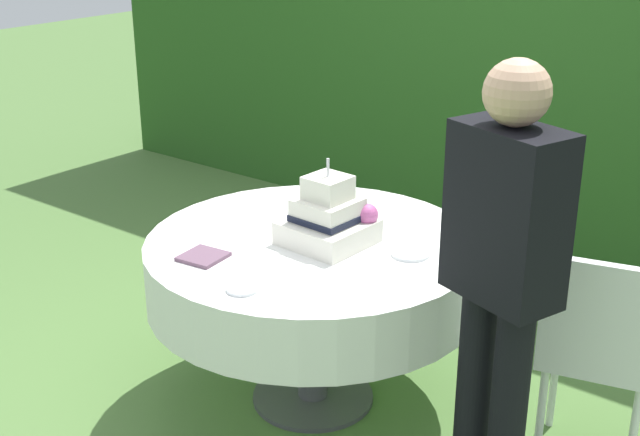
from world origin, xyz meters
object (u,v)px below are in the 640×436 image
object	(u,v)px
serving_plate_far	(242,289)
garden_chair	(598,343)
cake_table	(312,269)
serving_plate_near	(410,254)
napkin_stack	(203,257)
wedding_cake	(329,219)
standing_person	(502,273)

from	to	relation	value
serving_plate_far	garden_chair	bearing A→B (deg)	36.37
cake_table	garden_chair	size ratio (longest dim) A/B	1.50
serving_plate_near	napkin_stack	distance (m)	0.79
cake_table	garden_chair	bearing A→B (deg)	12.42
cake_table	wedding_cake	xyz separation A→B (m)	(0.07, 0.02, 0.23)
serving_plate_far	napkin_stack	world-z (taller)	napkin_stack
garden_chair	napkin_stack	bearing A→B (deg)	-154.32
napkin_stack	standing_person	world-z (taller)	standing_person
wedding_cake	serving_plate_far	size ratio (longest dim) A/B	3.08
wedding_cake	cake_table	bearing A→B (deg)	-163.04
serving_plate_near	garden_chair	distance (m)	0.75
cake_table	standing_person	world-z (taller)	standing_person
cake_table	wedding_cake	bearing A→B (deg)	16.96
wedding_cake	garden_chair	size ratio (longest dim) A/B	0.39
wedding_cake	standing_person	world-z (taller)	standing_person
serving_plate_near	standing_person	size ratio (longest dim) A/B	0.09
cake_table	serving_plate_near	distance (m)	0.42
cake_table	serving_plate_near	size ratio (longest dim) A/B	8.94
wedding_cake	serving_plate_near	xyz separation A→B (m)	(0.32, 0.09, -0.09)
wedding_cake	napkin_stack	distance (m)	0.51
serving_plate_near	standing_person	bearing A→B (deg)	-31.73
cake_table	napkin_stack	world-z (taller)	napkin_stack
cake_table	serving_plate_far	world-z (taller)	serving_plate_far
serving_plate_near	napkin_stack	bearing A→B (deg)	-140.17
cake_table	standing_person	size ratio (longest dim) A/B	0.84
napkin_stack	standing_person	size ratio (longest dim) A/B	0.10
serving_plate_near	serving_plate_far	bearing A→B (deg)	-116.06
wedding_cake	garden_chair	xyz separation A→B (m)	(1.03, 0.22, -0.30)
serving_plate_far	garden_chair	xyz separation A→B (m)	(1.01, 0.75, -0.20)
garden_chair	serving_plate_near	bearing A→B (deg)	-169.79
serving_plate_far	standing_person	distance (m)	0.90
wedding_cake	garden_chair	world-z (taller)	wedding_cake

